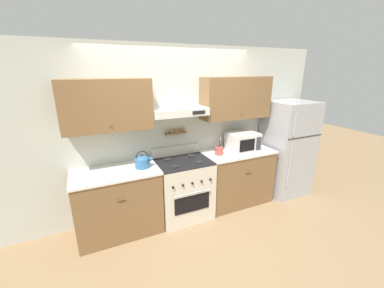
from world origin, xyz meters
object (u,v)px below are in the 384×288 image
at_px(tea_kettle, 142,161).
at_px(utensil_crock, 219,150).
at_px(stove_range, 183,189).
at_px(microwave, 243,142).
at_px(refrigerator, 286,148).

distance_m(tea_kettle, utensil_crock, 1.21).
relative_size(stove_range, microwave, 2.29).
xyz_separation_m(tea_kettle, microwave, (1.67, 0.02, 0.06)).
relative_size(refrigerator, utensil_crock, 5.98).
bearing_deg(utensil_crock, tea_kettle, -180.00).
relative_size(tea_kettle, utensil_crock, 0.90).
relative_size(stove_range, refrigerator, 0.63).
bearing_deg(stove_range, refrigerator, -1.11).
xyz_separation_m(refrigerator, tea_kettle, (-2.61, 0.04, 0.17)).
bearing_deg(utensil_crock, microwave, 2.23).
distance_m(tea_kettle, microwave, 1.67).
bearing_deg(microwave, tea_kettle, -179.39).
xyz_separation_m(stove_range, microwave, (1.07, 0.02, 0.61)).
relative_size(refrigerator, microwave, 3.63).
distance_m(refrigerator, tea_kettle, 2.61).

